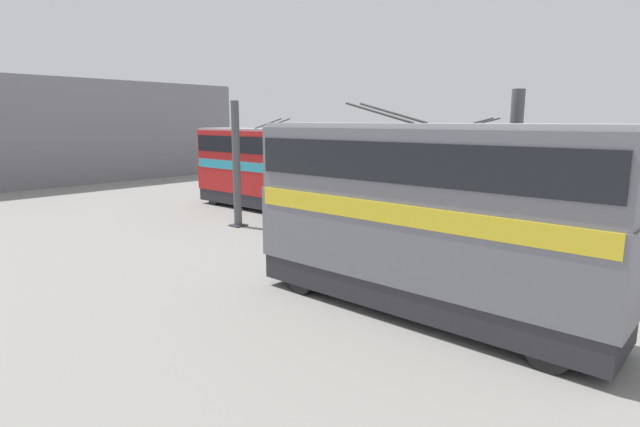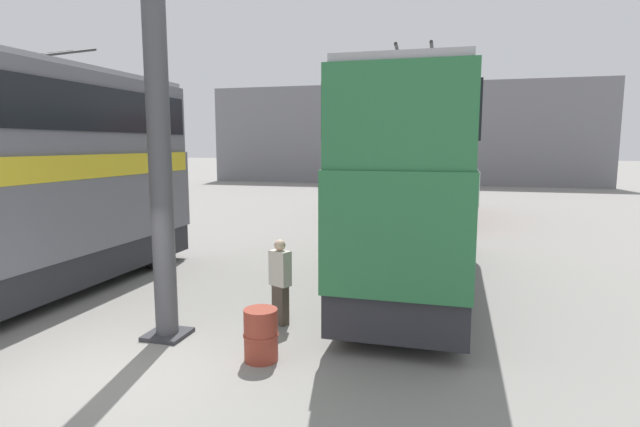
{
  "view_description": "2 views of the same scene",
  "coord_description": "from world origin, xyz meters",
  "views": [
    {
      "loc": [
        -4.45,
        16.41,
        5.53
      ],
      "look_at": [
        9.81,
        0.49,
        1.53
      ],
      "focal_mm": 28.0,
      "sensor_mm": 36.0,
      "label": 1
    },
    {
      "loc": [
        -6.25,
        -5.15,
        3.6
      ],
      "look_at": [
        8.44,
        -1.18,
        1.5
      ],
      "focal_mm": 28.0,
      "sensor_mm": 36.0,
      "label": 2
    }
  ],
  "objects": [
    {
      "name": "bus_left_far",
      "position": [
        19.14,
        -4.26,
        2.85
      ],
      "size": [
        9.63,
        2.54,
        5.65
      ],
      "color": "black",
      "rests_on": "ground_plane"
    },
    {
      "name": "support_column_far",
      "position": [
        16.08,
        0.0,
        3.14
      ],
      "size": [
        0.75,
        0.75,
        6.52
      ],
      "color": "#4C4C51",
      "rests_on": "ground_plane"
    },
    {
      "name": "bus_right_far",
      "position": [
        2.56,
        4.26,
        3.1
      ],
      "size": [
        10.67,
        2.54,
        6.07
      ],
      "color": "black",
      "rests_on": "ground_plane"
    },
    {
      "name": "bus_left_near",
      "position": [
        6.6,
        -4.26,
        2.88
      ],
      "size": [
        10.06,
        2.54,
        5.65
      ],
      "color": "black",
      "rests_on": "ground_plane"
    },
    {
      "name": "depot_back_wall",
      "position": [
        39.78,
        0.0,
        4.54
      ],
      "size": [
        0.5,
        36.0,
        9.08
      ],
      "color": "slate",
      "rests_on": "ground_plane"
    },
    {
      "name": "person_by_left_row",
      "position": [
        2.9,
        -1.85,
        0.93
      ],
      "size": [
        0.4,
        0.48,
        1.74
      ],
      "rotation": [
        0.0,
        0.0,
        2.7
      ],
      "color": "#473D33",
      "rests_on": "ground_plane"
    },
    {
      "name": "person_by_right_row",
      "position": [
        -1.18,
        2.13,
        0.96
      ],
      "size": [
        0.46,
        0.47,
        1.79
      ],
      "rotation": [
        0.0,
        0.0,
        2.39
      ],
      "color": "#2D2D33",
      "rests_on": "ground_plane"
    },
    {
      "name": "support_column_near",
      "position": [
        1.72,
        0.0,
        3.14
      ],
      "size": [
        0.75,
        0.75,
        6.52
      ],
      "color": "#4C4C51",
      "rests_on": "ground_plane"
    },
    {
      "name": "ground_plane",
      "position": [
        0.0,
        0.0,
        0.0
      ],
      "size": [
        240.0,
        240.0,
        0.0
      ],
      "primitive_type": "plane",
      "color": "gray"
    },
    {
      "name": "oil_drum",
      "position": [
        1.21,
        -2.11,
        0.44
      ],
      "size": [
        0.6,
        0.6,
        0.89
      ],
      "color": "#933828",
      "rests_on": "ground_plane"
    }
  ]
}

